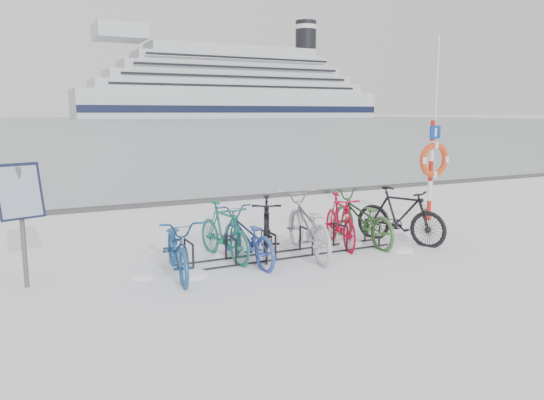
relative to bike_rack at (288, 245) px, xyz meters
The scene contains 16 objects.
ground 0.18m from the bike_rack, ahead, with size 900.00×900.00×0.00m, color white.
ice_sheet 155.00m from the bike_rack, 90.00° to the left, with size 400.00×298.00×0.02m, color #9EABB2.
quay_edge 5.90m from the bike_rack, 90.00° to the left, with size 400.00×0.25×0.10m, color #3F3F42.
bike_rack is the anchor object (origin of this frame).
info_board 4.31m from the bike_rack, behind, with size 0.63×0.40×1.78m.
lifebuoy_station 4.70m from the bike_rack, 15.43° to the left, with size 0.80×0.23×4.17m.
cruise_ferry 227.24m from the bike_rack, 68.22° to the left, with size 133.29×25.15×43.80m.
bike_0 2.08m from the bike_rack, behind, with size 0.64×1.83×0.96m, color navy.
bike_1 1.17m from the bike_rack, 164.52° to the left, with size 0.47×1.68×1.01m, color #176555.
bike_2 0.87m from the bike_rack, behind, with size 0.62×1.79×0.94m, color #2B4196.
bike_3 0.52m from the bike_rack, 141.51° to the left, with size 0.49×1.75×1.05m, color black.
bike_4 0.51m from the bike_rack, 19.23° to the right, with size 0.75×2.15×1.13m, color #AAADB2.
bike_5 1.26m from the bike_rack, ahead, with size 0.47×1.68×1.01m, color #AD0624.
bike_6 1.72m from the bike_rack, ahead, with size 0.68×1.97×1.03m, color #325F2B.
bike_7 2.40m from the bike_rack, ahead, with size 0.52×1.84×1.11m, color black.
snow_drifts 0.52m from the bike_rack, ahead, with size 5.96×1.87×0.18m.
Camera 1 is at (-4.24, -7.94, 2.47)m, focal length 35.00 mm.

